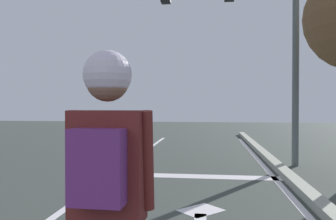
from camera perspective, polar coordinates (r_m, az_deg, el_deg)
The scene contains 7 objects.
lane_line_center at distance 5.34m, azimuth -16.23°, elevation -15.26°, with size 0.12×20.00×0.01m, color silver.
lane_line_curbside at distance 5.11m, azimuth 22.55°, elevation -16.05°, with size 0.12×20.00×0.01m, color silver.
stop_bar at distance 7.04m, azimuth 4.69°, elevation -11.26°, with size 3.50×0.40×0.01m, color silver.
lane_arrow_head at distance 4.90m, azimuth 5.67°, elevation -16.73°, with size 0.56×0.44×0.01m, color silver.
curb_strip at distance 5.16m, azimuth 25.33°, elevation -15.12°, with size 0.24×24.00×0.14m, color #9EA190.
skater at distance 1.74m, azimuth -10.48°, elevation -10.16°, with size 0.47×0.62×1.68m.
traffic_signal_mast at distance 8.68m, azimuth 12.37°, elevation 15.12°, with size 4.84×0.34×4.97m.
Camera 1 is at (1.38, 1.29, 1.49)m, focal length 35.52 mm.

